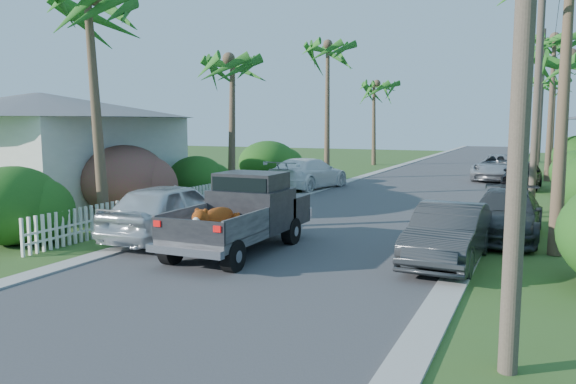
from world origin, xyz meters
The scene contains 27 objects.
ground centered at (0.00, 0.00, 0.00)m, with size 120.00×120.00×0.00m, color #375A21.
road centered at (0.00, 25.00, 0.01)m, with size 8.00×100.00×0.02m, color #38383A.
curb_left centered at (-4.30, 25.00, 0.03)m, with size 0.60×100.00×0.06m, color #A5A39E.
curb_right centered at (4.30, 25.00, 0.03)m, with size 0.60×100.00×0.06m, color #A5A39E.
pickup_truck centered at (-1.26, 3.14, 1.01)m, with size 1.98×5.12×2.06m.
parked_car_rn centered at (3.92, 3.76, 0.71)m, with size 1.50×4.31×1.42m, color #2A2C2F.
parked_car_rm centered at (5.00, 7.59, 0.70)m, with size 1.95×4.79×1.39m, color #2E3233.
parked_car_rf centered at (5.00, 21.43, 0.73)m, with size 1.72×4.28×1.46m, color black.
parked_car_rd centered at (3.60, 25.20, 0.76)m, with size 2.51×5.45×1.51m, color #9FA1A6.
parked_car_ln centered at (-3.87, 3.37, 0.84)m, with size 1.98×4.92×1.68m, color silver.
parked_car_lf centered at (-5.00, 16.62, 0.79)m, with size 2.22×5.47×1.59m, color white.
palm_l_b centered at (-6.80, 12.00, 6.15)m, with size 4.40×4.40×7.40m.
palm_l_c centered at (-6.00, 22.00, 7.91)m, with size 4.40×4.40×9.20m.
palm_l_d centered at (-6.50, 34.00, 6.44)m, with size 4.40×4.40×7.70m.
palm_r_b centered at (6.60, 15.00, 5.95)m, with size 4.40×4.40×7.20m.
palm_r_c centered at (6.20, 26.00, 8.11)m, with size 4.40×4.40×9.40m.
palm_r_d centered at (6.50, 40.00, 6.74)m, with size 4.40×4.40×8.00m.
shrub_l_a centered at (-7.50, 1.00, 1.10)m, with size 2.60×2.86×2.20m, color #1A4714.
shrub_l_b centered at (-7.80, 6.00, 1.30)m, with size 3.00×3.30×2.60m, color #AE1848.
shrub_l_c centered at (-7.40, 10.00, 1.00)m, with size 2.40×2.64×2.00m, color #1A4714.
shrub_l_d centered at (-8.00, 18.00, 1.20)m, with size 3.20×3.52×2.40m, color #1A4714.
picket_fence centered at (-6.00, 5.50, 0.50)m, with size 0.10×11.00×1.00m, color white.
house_left centered at (-13.00, 7.00, 2.12)m, with size 9.00×8.00×4.60m.
utility_pole_a centered at (5.60, -2.00, 4.60)m, with size 1.60×0.26×9.00m.
utility_pole_b centered at (5.60, 13.00, 4.60)m, with size 1.60×0.26×9.00m.
utility_pole_c centered at (5.60, 28.00, 4.60)m, with size 1.60×0.26×9.00m.
utility_pole_d centered at (5.60, 43.00, 4.60)m, with size 1.60×0.26×9.00m.
Camera 1 is at (5.89, -9.90, 3.39)m, focal length 35.00 mm.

